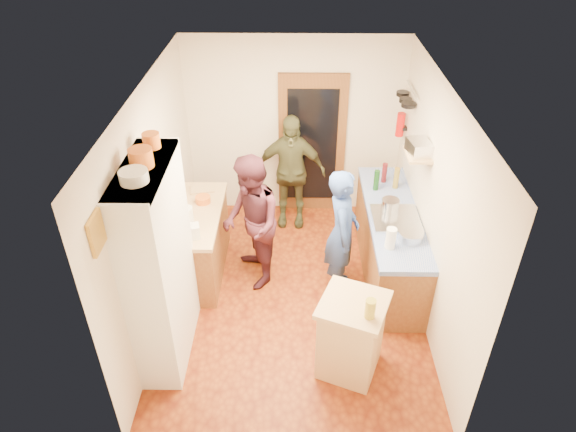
{
  "coord_description": "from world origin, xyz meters",
  "views": [
    {
      "loc": [
        0.01,
        -4.65,
        4.32
      ],
      "look_at": [
        -0.06,
        0.15,
        1.06
      ],
      "focal_mm": 32.0,
      "sensor_mm": 36.0,
      "label": 1
    }
  ],
  "objects_px": {
    "hutch_body": "(160,266)",
    "right_counter_base": "(389,244)",
    "person_hob": "(345,234)",
    "person_back": "(291,172)",
    "person_left": "(253,221)",
    "island_base": "(351,338)"
  },
  "relations": [
    {
      "from": "hutch_body",
      "to": "right_counter_base",
      "type": "distance_m",
      "value": 2.9
    },
    {
      "from": "hutch_body",
      "to": "person_left",
      "type": "bearing_deg",
      "value": 54.72
    },
    {
      "from": "right_counter_base",
      "to": "hutch_body",
      "type": "bearing_deg",
      "value": -152.53
    },
    {
      "from": "person_hob",
      "to": "island_base",
      "type": "bearing_deg",
      "value": -176.43
    },
    {
      "from": "person_hob",
      "to": "person_left",
      "type": "xyz_separation_m",
      "value": [
        -1.08,
        0.18,
        0.04
      ]
    },
    {
      "from": "right_counter_base",
      "to": "person_back",
      "type": "bearing_deg",
      "value": 138.87
    },
    {
      "from": "hutch_body",
      "to": "person_hob",
      "type": "relative_size",
      "value": 1.36
    },
    {
      "from": "island_base",
      "to": "person_hob",
      "type": "height_order",
      "value": "person_hob"
    },
    {
      "from": "hutch_body",
      "to": "right_counter_base",
      "type": "height_order",
      "value": "hutch_body"
    },
    {
      "from": "person_hob",
      "to": "person_back",
      "type": "height_order",
      "value": "person_back"
    },
    {
      "from": "person_left",
      "to": "island_base",
      "type": "bearing_deg",
      "value": 19.45
    },
    {
      "from": "person_left",
      "to": "person_back",
      "type": "relative_size",
      "value": 1.02
    },
    {
      "from": "island_base",
      "to": "hutch_body",
      "type": "bearing_deg",
      "value": 171.56
    },
    {
      "from": "hutch_body",
      "to": "island_base",
      "type": "relative_size",
      "value": 2.56
    },
    {
      "from": "person_hob",
      "to": "person_back",
      "type": "xyz_separation_m",
      "value": [
        -0.64,
        1.41,
        0.03
      ]
    },
    {
      "from": "island_base",
      "to": "person_left",
      "type": "relative_size",
      "value": 0.5
    },
    {
      "from": "hutch_body",
      "to": "right_counter_base",
      "type": "relative_size",
      "value": 1.0
    },
    {
      "from": "island_base",
      "to": "person_back",
      "type": "distance_m",
      "value": 2.77
    },
    {
      "from": "right_counter_base",
      "to": "person_hob",
      "type": "bearing_deg",
      "value": -151.51
    },
    {
      "from": "right_counter_base",
      "to": "person_hob",
      "type": "height_order",
      "value": "person_hob"
    },
    {
      "from": "right_counter_base",
      "to": "island_base",
      "type": "xyz_separation_m",
      "value": [
        -0.62,
        -1.58,
        0.01
      ]
    },
    {
      "from": "hutch_body",
      "to": "right_counter_base",
      "type": "xyz_separation_m",
      "value": [
        2.5,
        1.3,
        -0.68
      ]
    }
  ]
}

